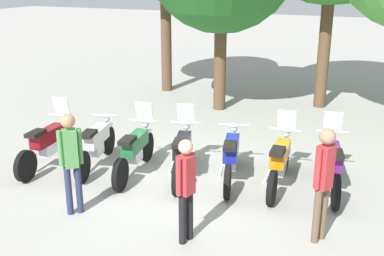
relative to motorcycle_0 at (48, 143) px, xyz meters
name	(u,v)px	position (x,y,z in m)	size (l,w,h in m)	color
ground_plane	(182,177)	(2.84, 0.61, -0.52)	(80.00, 80.00, 0.00)	#9E9B93
motorcycle_0	(48,143)	(0.00, 0.00, 0.00)	(0.62, 2.18, 1.37)	black
motorcycle_1	(96,144)	(0.94, 0.39, -0.01)	(0.79, 2.14, 0.99)	black
motorcycle_2	(135,150)	(1.88, 0.41, 0.00)	(0.67, 2.17, 1.37)	black
motorcycle_3	(182,152)	(2.82, 0.67, 0.00)	(0.87, 2.12, 1.37)	black
motorcycle_4	(231,156)	(3.77, 0.91, -0.01)	(0.80, 2.14, 0.99)	black
motorcycle_5	(280,161)	(4.72, 1.03, 0.00)	(0.62, 2.19, 1.37)	black
motorcycle_6	(332,164)	(5.65, 1.31, 0.00)	(0.74, 2.15, 1.37)	black
person_0	(324,176)	(5.76, -0.64, 0.56)	(0.32, 0.39, 1.82)	brown
person_1	(71,156)	(1.81, -1.48, 0.53)	(0.34, 0.34, 1.77)	#232D4C
person_2	(186,184)	(3.91, -1.49, 0.44)	(0.27, 0.41, 1.65)	black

